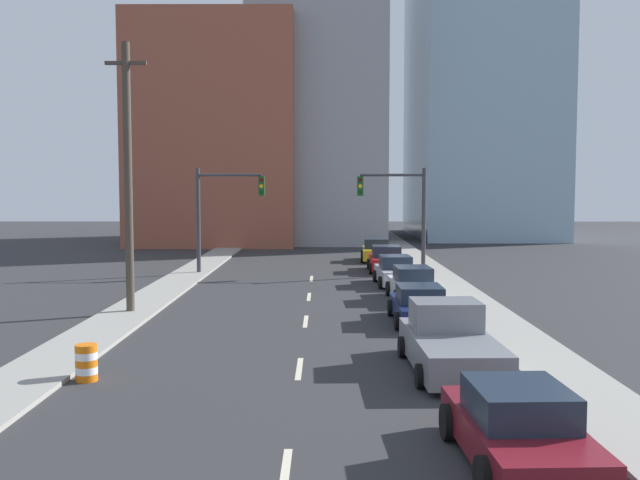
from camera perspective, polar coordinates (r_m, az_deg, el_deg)
sidewalk_left at (r=50.02m, az=-8.50°, el=-1.46°), size 2.16×89.72×0.13m
sidewalk_right at (r=49.83m, az=7.58°, el=-1.47°), size 2.16×89.72×0.13m
lane_stripe_at_8m at (r=13.03m, az=-2.82°, el=-18.21°), size 0.16×2.40×0.01m
lane_stripe_at_15m at (r=19.92m, az=-1.67°, el=-10.23°), size 0.16×2.40×0.01m
lane_stripe_at_22m at (r=26.68m, az=-1.16°, el=-6.52°), size 0.16×2.40×0.01m
lane_stripe_at_28m at (r=32.58m, az=-0.89°, el=-4.56°), size 0.16×2.40×0.01m
lane_stripe_at_34m at (r=38.97m, az=-0.69°, el=-3.11°), size 0.16×2.40×0.01m
building_brick_left at (r=66.07m, az=-8.01°, el=8.28°), size 14.00×16.00×19.40m
building_office_center at (r=69.88m, az=-0.20°, el=12.08°), size 12.00×20.00×29.07m
building_glass_right at (r=75.66m, az=12.60°, el=12.30°), size 13.00×20.00×31.48m
traffic_signal_left at (r=41.11m, az=-8.21°, el=2.71°), size 3.93×0.35×6.08m
traffic_signal_right at (r=40.92m, az=6.78°, el=2.71°), size 3.93×0.35×6.08m
utility_pole_left_mid at (r=28.79m, az=-15.11°, el=4.93°), size 1.60×0.32×10.55m
traffic_barrel at (r=19.54m, az=-18.19°, el=-9.31°), size 0.56×0.56×0.95m
sedan_maroon at (r=13.61m, az=15.57°, el=-14.35°), size 2.29×4.48×1.47m
pickup_truck_gray at (r=19.94m, az=10.34°, el=-8.11°), size 2.50×5.31×1.81m
sedan_navy at (r=26.58m, az=7.97°, el=-5.22°), size 2.10×4.45×1.38m
sedan_white at (r=31.68m, az=7.43°, el=-3.60°), size 2.13×4.50×1.50m
sedan_silver at (r=36.57m, az=6.04°, el=-2.55°), size 2.10×4.28×1.51m
sedan_red at (r=42.43m, az=5.31°, el=-1.59°), size 2.20×4.33×1.53m
sedan_yellow at (r=48.37m, az=4.51°, el=-0.88°), size 2.24×4.30×1.53m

